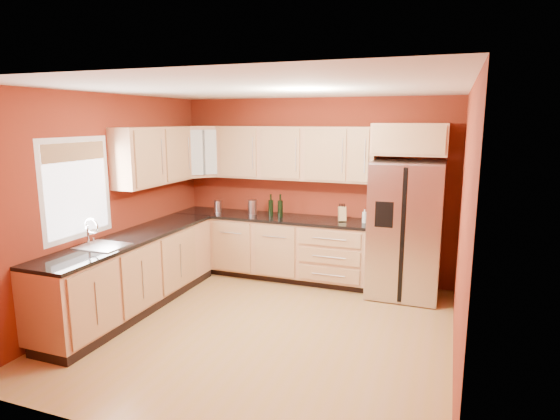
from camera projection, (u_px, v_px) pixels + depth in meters
name	position (u px, v px, depth m)	size (l,w,h in m)	color
floor	(262.00, 329.00, 5.21)	(4.00, 4.00, 0.00)	#AC8342
ceiling	(260.00, 89.00, 4.71)	(4.00, 4.00, 0.00)	white
wall_back	(314.00, 189.00, 6.80)	(4.00, 0.04, 2.60)	maroon
wall_front	(146.00, 271.00, 3.12)	(4.00, 0.04, 2.60)	maroon
wall_left	(108.00, 203.00, 5.64)	(0.04, 4.00, 2.60)	maroon
wall_right	(463.00, 230.00, 4.28)	(0.04, 4.00, 2.60)	maroon
base_cabinets_back	(271.00, 248.00, 6.88)	(2.90, 0.60, 0.88)	tan
base_cabinets_left	(133.00, 274.00, 5.70)	(0.60, 2.80, 0.88)	tan
countertop_back	(271.00, 217.00, 6.78)	(2.90, 0.62, 0.04)	black
countertop_left	(132.00, 238.00, 5.61)	(0.62, 2.80, 0.04)	black
upper_cabinets_back	(294.00, 153.00, 6.64)	(2.30, 0.33, 0.75)	tan
upper_cabinets_left	(153.00, 156.00, 6.15)	(0.33, 1.35, 0.75)	tan
corner_upper_cabinet	(200.00, 152.00, 6.97)	(0.62, 0.33, 0.75)	tan
over_fridge_cabinet	(410.00, 139.00, 5.92)	(0.92, 0.60, 0.40)	tan
refrigerator	(405.00, 229.00, 6.07)	(0.90, 0.75, 1.78)	silver
window	(77.00, 188.00, 5.13)	(0.03, 0.90, 1.00)	white
sink_faucet	(101.00, 233.00, 5.12)	(0.50, 0.42, 0.30)	silver
canister_left	(252.00, 207.00, 6.88)	(0.13, 0.13, 0.21)	silver
canister_right	(218.00, 206.00, 7.04)	(0.11, 0.11, 0.18)	silver
wine_bottle_a	(271.00, 205.00, 6.76)	(0.07, 0.07, 0.32)	black
wine_bottle_b	(280.00, 206.00, 6.67)	(0.07, 0.07, 0.33)	black
knife_block	(342.00, 214.00, 6.42)	(0.10, 0.09, 0.20)	tan
soap_dispenser	(364.00, 216.00, 6.31)	(0.06, 0.06, 0.19)	silver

